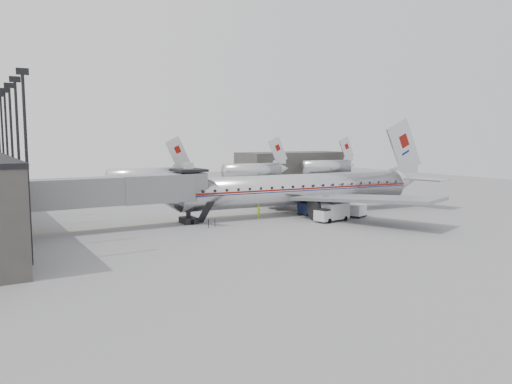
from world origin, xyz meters
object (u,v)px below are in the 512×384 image
(service_van, at_px, (332,212))
(airliner, at_px, (304,189))
(baggage_cart_navy, at_px, (306,208))
(ramp_worker, at_px, (259,212))
(baggage_cart_white, at_px, (358,211))

(service_van, bearing_deg, airliner, 75.04)
(airliner, bearing_deg, baggage_cart_navy, -102.56)
(airliner, xyz_separation_m, baggage_cart_navy, (-0.36, -1.17, -2.37))
(ramp_worker, bearing_deg, baggage_cart_white, -52.12)
(ramp_worker, bearing_deg, service_van, -68.75)
(baggage_cart_white, distance_m, ramp_worker, 12.54)
(baggage_cart_white, bearing_deg, ramp_worker, 135.48)
(airliner, relative_size, baggage_cart_white, 16.66)
(airliner, distance_m, baggage_cart_navy, 2.66)
(airliner, distance_m, ramp_worker, 7.84)
(airliner, height_order, service_van, airliner)
(airliner, distance_m, service_van, 7.19)
(airliner, bearing_deg, ramp_worker, -168.74)
(service_van, bearing_deg, baggage_cart_navy, 77.42)
(ramp_worker, bearing_deg, airliner, -20.36)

